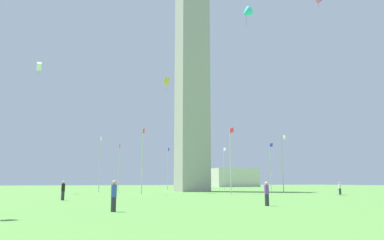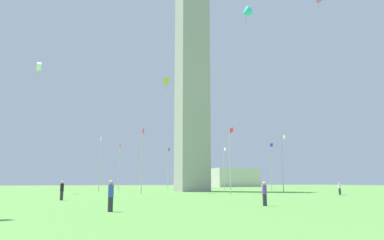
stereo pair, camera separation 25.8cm
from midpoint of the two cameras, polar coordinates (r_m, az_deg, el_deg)
name	(u,v)px [view 1 (the left image)]	position (r m, az deg, el deg)	size (l,w,h in m)	color
ground_plane	(192,191)	(65.90, -0.11, -11.05)	(260.00, 260.00, 0.00)	#548C3D
obelisk_monument	(192,63)	(69.47, -0.11, 8.88)	(5.21, 5.21, 47.37)	#A8A399
flagpole_n	(231,157)	(51.03, 5.90, -5.82)	(1.12, 0.14, 9.17)	silver
flagpole_ne	(283,161)	(60.69, 13.80, -6.19)	(1.12, 0.14, 9.17)	silver
flagpole_e	(271,164)	(72.81, 12.03, -6.78)	(1.12, 0.14, 9.17)	silver
flagpole_se	(224,166)	(80.70, 4.91, -7.21)	(1.12, 0.14, 9.17)	silver
flagpole_s	(168,167)	(81.26, -3.87, -7.24)	(1.12, 0.14, 9.17)	silver
flagpole_sw	(119,165)	(74.33, -11.42, -6.86)	(1.12, 0.14, 9.17)	silver
flagpole_w	(100,161)	(62.49, -14.25, -6.27)	(1.12, 0.14, 9.17)	silver
flagpole_nw	(142,158)	(51.92, -7.88, -5.85)	(1.12, 0.14, 9.17)	silver
person_white_shirt	(340,188)	(53.33, 21.89, -9.84)	(0.32, 0.32, 1.64)	#2D2D38
person_blue_shirt	(114,196)	(21.57, -12.43, -11.48)	(0.32, 0.32, 1.75)	#2D2D38
person_purple_shirt	(267,194)	(26.69, 11.28, -11.19)	(0.32, 0.32, 1.68)	#2D2D38
person_black_shirt	(63,191)	(36.10, -19.63, -10.31)	(0.32, 0.32, 1.75)	#2D2D38
kite_white_box	(39,66)	(62.04, -22.82, 7.70)	(1.29, 0.76, 2.48)	white
kite_pink_box	(318,0)	(66.44, 18.93, 17.31)	(0.61, 1.08, 2.17)	pink
kite_cyan_delta	(246,13)	(57.18, 8.28, 16.19)	(1.54, 2.00, 3.07)	#33C6D1
kite_yellow_box	(166,81)	(58.70, -4.13, 6.09)	(0.98, 1.09, 2.29)	yellow
distant_building	(224,178)	(135.89, 5.00, -8.95)	(25.13, 15.24, 6.27)	beige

